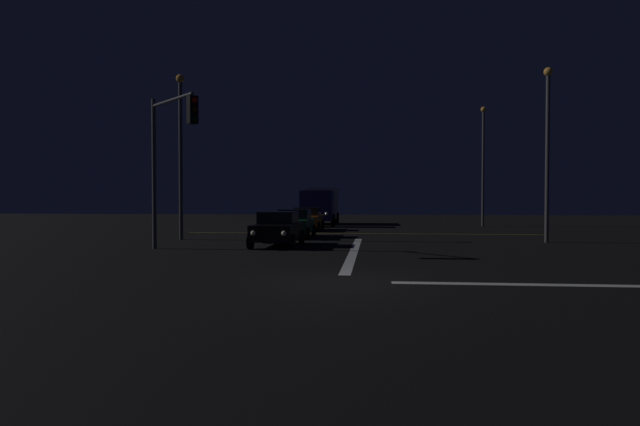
{
  "coord_description": "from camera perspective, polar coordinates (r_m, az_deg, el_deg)",
  "views": [
    {
      "loc": [
        0.83,
        -14.14,
        2.16
      ],
      "look_at": [
        -1.74,
        11.8,
        1.48
      ],
      "focal_mm": 30.75,
      "sensor_mm": 36.0,
      "label": 1
    }
  ],
  "objects": [
    {
      "name": "stop_line_north",
      "position": [
        22.46,
        3.53,
        -4.01
      ],
      "size": [
        0.35,
        14.04,
        0.01
      ],
      "color": "white",
      "rests_on": "ground"
    },
    {
      "name": "box_truck",
      "position": [
        45.15,
        0.09,
        0.93
      ],
      "size": [
        2.68,
        8.28,
        3.08
      ],
      "color": "navy",
      "rests_on": "ground"
    },
    {
      "name": "streetlamp_left_near",
      "position": [
        29.85,
        -14.3,
        6.95
      ],
      "size": [
        0.44,
        0.44,
        8.67
      ],
      "color": "#424247",
      "rests_on": "ground"
    },
    {
      "name": "sedan_black",
      "position": [
        25.02,
        -4.43,
        -1.62
      ],
      "size": [
        2.02,
        4.33,
        1.57
      ],
      "color": "black",
      "rests_on": "ground"
    },
    {
      "name": "traffic_signal_nw",
      "position": [
        23.3,
        -15.44,
        6.98
      ],
      "size": [
        2.92,
        2.92,
        6.43
      ],
      "color": "#4C4C51",
      "rests_on": "ground"
    },
    {
      "name": "sedan_orange",
      "position": [
        37.3,
        -1.33,
        -0.59
      ],
      "size": [
        2.02,
        4.33,
        1.57
      ],
      "color": "#C66014",
      "rests_on": "ground"
    },
    {
      "name": "ground",
      "position": [
        14.33,
        2.29,
        -7.37
      ],
      "size": [
        120.0,
        120.0,
        0.1
      ],
      "primitive_type": "cube",
      "color": "black"
    },
    {
      "name": "centre_line_ns",
      "position": [
        34.01,
        4.26,
        -2.14
      ],
      "size": [
        22.0,
        0.15,
        0.01
      ],
      "color": "yellow",
      "rests_on": "ground"
    },
    {
      "name": "sedan_green",
      "position": [
        30.63,
        -2.65,
        -1.04
      ],
      "size": [
        2.02,
        4.33,
        1.57
      ],
      "color": "#14512D",
      "rests_on": "ground"
    },
    {
      "name": "streetlamp_right_far",
      "position": [
        44.86,
        16.62,
        5.54
      ],
      "size": [
        0.44,
        0.44,
        9.34
      ],
      "color": "#424247",
      "rests_on": "ground"
    },
    {
      "name": "streetlamp_right_near",
      "position": [
        29.33,
        22.6,
        6.9
      ],
      "size": [
        0.44,
        0.44,
        8.6
      ],
      "color": "#424247",
      "rests_on": "ground"
    }
  ]
}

